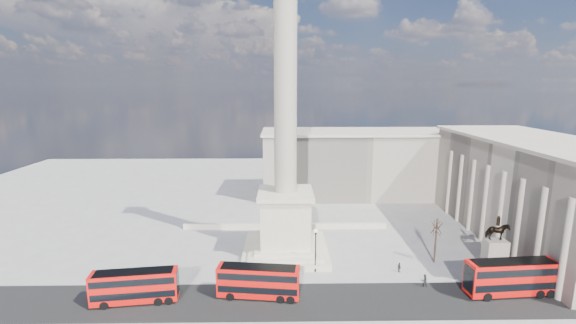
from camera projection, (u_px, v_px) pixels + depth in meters
The scene contains 17 objects.
ground at pixel (286, 266), 60.30m from camera, with size 180.00×180.00×0.00m, color #9C9994.
asphalt_road at pixel (325, 301), 50.57m from camera, with size 120.00×9.00×0.01m, color black.
nelsons_column at pixel (286, 178), 62.66m from camera, with size 14.00×14.00×49.85m.
balustrade_wall at pixel (285, 226), 75.88m from camera, with size 40.00×0.60×1.10m, color beige.
building_east at pixel (536, 190), 68.94m from camera, with size 19.00×46.00×18.60m.
building_northeast at pixel (363, 163), 98.17m from camera, with size 51.00×17.00×16.60m.
red_bus_a at pixel (135, 286), 49.80m from camera, with size 11.04×3.80×4.38m.
red_bus_b at pixel (259, 281), 51.01m from camera, with size 11.11×3.72×4.42m.
red_bus_c at pixel (512, 277), 51.60m from camera, with size 12.25×3.70×4.89m.
victorian_lamp at pixel (316, 247), 57.80m from camera, with size 0.59×0.59×6.83m.
equestrian_statue at pixel (495, 249), 59.46m from camera, with size 4.03×3.02×8.38m.
bare_tree_near at pixel (437, 226), 60.46m from camera, with size 1.77×1.77×7.73m.
bare_tree_mid at pixel (535, 230), 60.13m from camera, with size 1.90×1.90×7.21m.
bare_tree_far at pixel (491, 205), 71.49m from camera, with size 1.87×1.87×7.65m.
pedestrian_walking at pixel (478, 270), 57.17m from camera, with size 0.68×0.44×1.85m, color #232927.
pedestrian_standing at pixel (424, 280), 54.04m from camera, with size 0.89×0.69×1.84m, color #232927.
pedestrian_crossing at pixel (399, 267), 58.21m from camera, with size 0.92×0.38×1.56m, color #232927.
Camera 1 is at (-0.51, -55.90, 27.89)m, focal length 24.00 mm.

